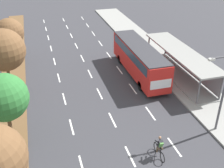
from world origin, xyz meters
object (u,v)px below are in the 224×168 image
object	(u,v)px
bus_shelter	(182,61)
median_tree_second	(4,98)
median_tree_third	(4,50)
bus	(139,57)
streetlight	(222,89)
cyclist	(160,148)
median_tree_fourth	(9,32)

from	to	relation	value
bus_shelter	median_tree_second	bearing A→B (deg)	-160.63
bus_shelter	median_tree_third	xyz separation A→B (m)	(-17.81, 1.06, 2.79)
bus	streetlight	xyz separation A→B (m)	(2.17, -11.19, 1.82)
bus	median_tree_third	bearing A→B (deg)	-176.98
cyclist	median_tree_second	size ratio (longest dim) A/B	0.33
bus_shelter	median_tree_third	world-z (taller)	median_tree_third
bus	streetlight	distance (m)	11.54
median_tree_second	cyclist	bearing A→B (deg)	-25.04
median_tree_fourth	streetlight	xyz separation A→B (m)	(15.55, -17.72, -0.12)
median_tree_second	median_tree_fourth	world-z (taller)	median_tree_fourth
bus_shelter	streetlight	xyz separation A→B (m)	(-2.11, -9.41, 2.02)
median_tree_second	median_tree_fourth	distance (m)	14.49
streetlight	median_tree_third	bearing A→B (deg)	146.29
cyclist	streetlight	xyz separation A→B (m)	(5.45, 1.46, 3.10)
bus	streetlight	size ratio (longest dim) A/B	1.74
bus_shelter	streetlight	bearing A→B (deg)	-102.64
bus_shelter	cyclist	xyz separation A→B (m)	(-7.56, -10.87, -1.08)
median_tree_fourth	streetlight	bearing A→B (deg)	-48.73
median_tree_fourth	bus_shelter	bearing A→B (deg)	-25.18
bus_shelter	median_tree_second	size ratio (longest dim) A/B	2.27
cyclist	median_tree_third	distance (m)	16.20
median_tree_second	median_tree_fourth	xyz separation A→B (m)	(-0.07, 14.49, 0.15)
median_tree_second	streetlight	xyz separation A→B (m)	(15.48, -3.23, 0.03)
bus_shelter	median_tree_fourth	size ratio (longest dim) A/B	2.26
bus	median_tree_second	bearing A→B (deg)	-149.13
bus	cyclist	bearing A→B (deg)	-104.55
bus	cyclist	world-z (taller)	bus
median_tree_second	streetlight	distance (m)	15.82
median_tree_second	median_tree_third	size ratio (longest dim) A/B	0.84
median_tree_fourth	streetlight	distance (m)	23.58
median_tree_second	streetlight	world-z (taller)	streetlight
bus_shelter	bus	size ratio (longest dim) A/B	1.10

